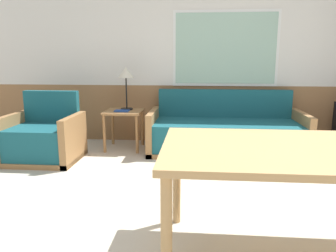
{
  "coord_description": "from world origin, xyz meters",
  "views": [
    {
      "loc": [
        -0.32,
        -2.28,
        1.24
      ],
      "look_at": [
        -0.62,
        1.16,
        0.53
      ],
      "focal_mm": 35.0,
      "sensor_mm": 36.0,
      "label": 1
    }
  ],
  "objects_px": {
    "couch": "(225,134)",
    "table_lamp": "(126,75)",
    "dining_table": "(315,158)",
    "side_table": "(124,117)",
    "armchair": "(44,139)"
  },
  "relations": [
    {
      "from": "couch",
      "to": "side_table",
      "type": "relative_size",
      "value": 3.79
    },
    {
      "from": "armchair",
      "to": "side_table",
      "type": "relative_size",
      "value": 1.6
    },
    {
      "from": "dining_table",
      "to": "table_lamp",
      "type": "bearing_deg",
      "value": 123.22
    },
    {
      "from": "table_lamp",
      "to": "dining_table",
      "type": "height_order",
      "value": "table_lamp"
    },
    {
      "from": "couch",
      "to": "table_lamp",
      "type": "xyz_separation_m",
      "value": [
        -1.38,
        0.11,
        0.77
      ]
    },
    {
      "from": "side_table",
      "to": "armchair",
      "type": "bearing_deg",
      "value": -144.74
    },
    {
      "from": "dining_table",
      "to": "side_table",
      "type": "bearing_deg",
      "value": 124.55
    },
    {
      "from": "table_lamp",
      "to": "dining_table",
      "type": "xyz_separation_m",
      "value": [
        1.68,
        -2.57,
        -0.35
      ]
    },
    {
      "from": "armchair",
      "to": "table_lamp",
      "type": "relative_size",
      "value": 1.47
    },
    {
      "from": "armchair",
      "to": "dining_table",
      "type": "bearing_deg",
      "value": -41.86
    },
    {
      "from": "couch",
      "to": "dining_table",
      "type": "distance_m",
      "value": 2.51
    },
    {
      "from": "armchair",
      "to": "dining_table",
      "type": "distance_m",
      "value": 3.21
    },
    {
      "from": "couch",
      "to": "table_lamp",
      "type": "height_order",
      "value": "table_lamp"
    },
    {
      "from": "couch",
      "to": "table_lamp",
      "type": "bearing_deg",
      "value": 175.58
    },
    {
      "from": "side_table",
      "to": "dining_table",
      "type": "height_order",
      "value": "dining_table"
    }
  ]
}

